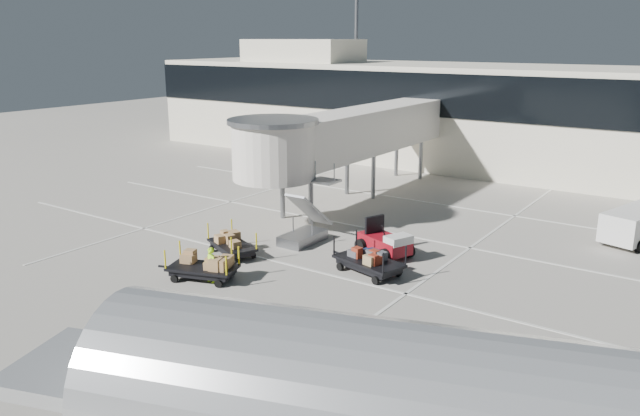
# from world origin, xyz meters

# --- Properties ---
(ground) EXTENTS (140.00, 140.00, 0.00)m
(ground) POSITION_xyz_m (0.00, 0.00, 0.00)
(ground) COLOR #B4ADA1
(ground) RESTS_ON ground
(lane_markings) EXTENTS (40.00, 30.00, 0.02)m
(lane_markings) POSITION_xyz_m (-0.67, 9.33, 0.01)
(lane_markings) COLOR silver
(lane_markings) RESTS_ON ground
(terminal) EXTENTS (64.00, 12.11, 15.20)m
(terminal) POSITION_xyz_m (-0.35, 29.94, 4.11)
(terminal) COLOR beige
(terminal) RESTS_ON ground
(jet_bridge) EXTENTS (5.70, 20.40, 6.03)m
(jet_bridge) POSITION_xyz_m (-3.97, 12.26, 4.28)
(jet_bridge) COLOR silver
(jet_bridge) RESTS_ON ground
(baggage_tug) EXTENTS (3.00, 2.52, 1.78)m
(baggage_tug) POSITION_xyz_m (3.06, 5.61, 0.65)
(baggage_tug) COLOR maroon
(baggage_tug) RESTS_ON ground
(suitcase_cart) EXTENTS (3.97, 2.30, 1.52)m
(suitcase_cart) POSITION_xyz_m (3.59, 3.09, 0.58)
(suitcase_cart) COLOR black
(suitcase_cart) RESTS_ON ground
(box_cart_near) EXTENTS (3.67, 2.33, 1.42)m
(box_cart_near) POSITION_xyz_m (-2.00, -1.54, 0.56)
(box_cart_near) COLOR black
(box_cart_near) RESTS_ON ground
(box_cart_far) EXTENTS (3.49, 2.39, 1.36)m
(box_cart_far) POSITION_xyz_m (-3.04, 1.54, 0.50)
(box_cart_far) COLOR black
(box_cart_far) RESTS_ON ground
(ground_worker) EXTENTS (0.61, 0.46, 1.55)m
(ground_worker) POSITION_xyz_m (-1.46, -1.56, 0.77)
(ground_worker) COLOR #A8F219
(ground_worker) RESTS_ON ground
(minivan) EXTENTS (3.01, 4.84, 1.71)m
(minivan) POSITION_xyz_m (12.61, 14.88, 1.03)
(minivan) COLOR silver
(minivan) RESTS_ON ground
(belt_loader) EXTENTS (4.70, 3.24, 2.13)m
(belt_loader) POSITION_xyz_m (-18.33, 23.94, 0.81)
(belt_loader) COLOR maroon
(belt_loader) RESTS_ON ground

